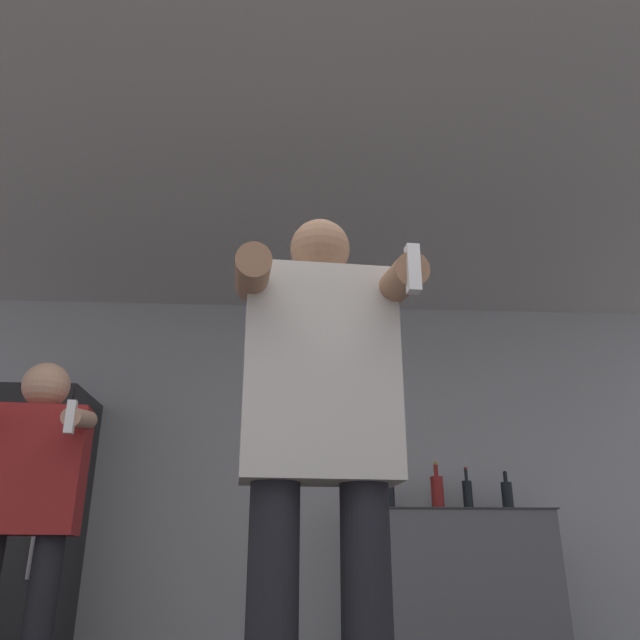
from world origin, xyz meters
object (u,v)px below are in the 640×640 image
Objects in this scene: bottle_red_label at (507,496)px; bottle_dark_rum at (468,495)px; person_woman_foreground at (321,437)px; bottle_green_wine at (388,495)px; person_man_side at (27,497)px; refrigerator at (24,527)px; bottle_clear_vodka at (437,492)px.

bottle_dark_rum reaches higher than bottle_red_label.
bottle_green_wine is at bearing 76.61° from person_woman_foreground.
bottle_red_label is 3.03m from person_man_side.
bottle_dark_rum is at bearing 1.79° from refrigerator.
bottle_clear_vodka reaches higher than bottle_green_wine.
person_woman_foreground is at bearing -110.43° from bottle_clear_vodka.
person_woman_foreground reaches higher than bottle_red_label.
refrigerator reaches higher than bottle_dark_rum.
refrigerator reaches higher than bottle_green_wine.
bottle_dark_rum is at bearing 29.99° from person_man_side.
bottle_red_label is at bearing -0.00° from bottle_clear_vodka.
refrigerator is 3.19m from bottle_red_label.
bottle_clear_vodka is at bearing 32.30° from person_man_side.
refrigerator is 6.10× the size of bottle_green_wine.
person_man_side reaches higher than bottle_red_label.
bottle_red_label is 2.94m from person_woman_foreground.
bottle_dark_rum is at bearing 0.00° from bottle_green_wine.
person_man_side reaches higher than bottle_clear_vodka.
refrigerator is at bearing -177.79° from bottle_green_wine.
refrigerator reaches higher than person_woman_foreground.
bottle_clear_vodka is at bearing 180.00° from bottle_red_label.
person_man_side is at bearing 137.03° from person_woman_foreground.
bottle_red_label is (3.18, 0.09, 0.22)m from refrigerator.
person_man_side is (0.49, -1.30, 0.06)m from refrigerator.
person_man_side is at bearing -143.17° from bottle_green_wine.
bottle_green_wine is 0.55m from bottle_dark_rum.
person_man_side is at bearing -147.70° from bottle_clear_vodka.
bottle_green_wine reaches higher than bottle_red_label.
bottle_dark_rum is (-0.28, 0.00, 0.00)m from bottle_red_label.
person_woman_foreground reaches higher than person_man_side.
refrigerator is 2.71m from bottle_clear_vodka.
bottle_green_wine is at bearing 2.21° from refrigerator.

